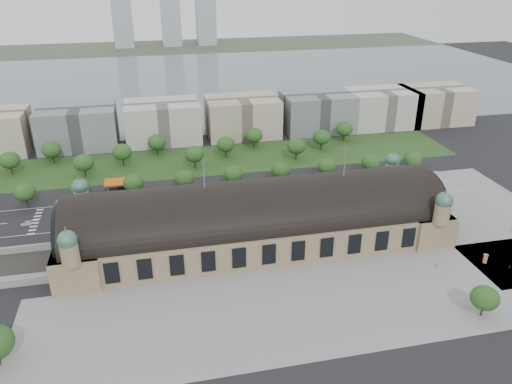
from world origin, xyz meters
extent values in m
plane|color=black|center=(0.00, 0.00, 0.00)|extent=(900.00, 900.00, 0.00)
cube|color=#907A59|center=(0.00, 0.00, 6.00)|extent=(150.00, 40.00, 12.00)
cube|color=#907A59|center=(-67.00, 0.00, 6.00)|extent=(16.00, 43.00, 12.00)
cube|color=#907A59|center=(67.00, 0.00, 6.00)|extent=(16.00, 43.00, 12.00)
cylinder|color=black|center=(0.00, 0.00, 12.00)|extent=(144.00, 37.60, 37.60)
cylinder|color=black|center=(-73.00, 0.00, 14.00)|extent=(1.20, 32.00, 32.00)
cylinder|color=black|center=(73.00, 0.00, 14.00)|extent=(1.20, 32.00, 32.00)
cylinder|color=#907A59|center=(-67.00, 21.00, 16.00)|extent=(6.00, 6.00, 8.00)
sphere|color=#467161|center=(-67.00, 21.00, 21.50)|extent=(6.40, 6.40, 6.40)
cone|color=#467161|center=(-67.00, 21.00, 25.50)|extent=(1.00, 1.00, 2.50)
cylinder|color=#907A59|center=(67.00, 21.00, 16.00)|extent=(6.00, 6.00, 8.00)
sphere|color=#467161|center=(67.00, 21.00, 21.50)|extent=(6.40, 6.40, 6.40)
cone|color=#467161|center=(67.00, 21.00, 25.50)|extent=(1.00, 1.00, 2.50)
cylinder|color=#907A59|center=(-67.00, -21.00, 16.00)|extent=(6.00, 6.00, 8.00)
sphere|color=#467161|center=(-67.00, -21.00, 21.50)|extent=(6.40, 6.40, 6.40)
cone|color=#467161|center=(-67.00, -21.00, 25.50)|extent=(1.00, 1.00, 2.50)
cylinder|color=#907A59|center=(67.00, -21.00, 16.00)|extent=(6.00, 6.00, 8.00)
sphere|color=#467161|center=(67.00, -21.00, 21.50)|extent=(6.40, 6.40, 6.40)
cone|color=#467161|center=(67.00, -21.00, 25.50)|extent=(1.00, 1.00, 2.50)
cylinder|color=#59595B|center=(-20.00, 0.00, 31.50)|extent=(0.50, 0.50, 12.00)
cylinder|color=#59595B|center=(35.00, 0.00, 31.50)|extent=(0.50, 0.50, 12.00)
cube|color=gray|center=(10.00, -44.00, 0.00)|extent=(190.00, 48.00, 0.12)
cube|color=gray|center=(103.00, 0.00, 0.00)|extent=(56.00, 100.00, 0.12)
cube|color=black|center=(-20.00, 38.00, 0.00)|extent=(260.00, 26.00, 0.10)
cube|color=#25461C|center=(-15.00, 93.00, 0.00)|extent=(300.00, 45.00, 0.10)
cube|color=#CD5D0C|center=(-55.00, 62.00, 4.70)|extent=(14.00, 9.00, 0.70)
cube|color=#59595B|center=(-53.00, 68.00, 1.60)|extent=(7.00, 5.00, 3.20)
cylinder|color=#59595B|center=(-60.50, 65.20, 2.20)|extent=(0.50, 0.50, 4.40)
cylinder|color=#59595B|center=(-49.50, 65.20, 2.20)|extent=(0.50, 0.50, 4.40)
cylinder|color=#59595B|center=(-60.50, 58.80, 2.20)|extent=(0.50, 0.50, 4.40)
cylinder|color=#59595B|center=(-49.50, 58.80, 2.20)|extent=(0.50, 0.50, 4.40)
cube|color=slate|center=(0.00, 298.00, 0.00)|extent=(700.00, 320.00, 0.08)
cube|color=#44513D|center=(0.00, 498.00, 0.00)|extent=(700.00, 120.00, 0.14)
cube|color=#9EA8B2|center=(-60.00, 508.00, 40.00)|extent=(24.00, 24.00, 80.00)
cube|color=#9EA8B2|center=(0.00, 508.00, 42.50)|extent=(24.00, 24.00, 85.00)
cube|color=#9EA8B2|center=(45.00, 508.00, 37.50)|extent=(24.00, 24.00, 75.00)
cube|color=gray|center=(-80.00, 133.00, 12.00)|extent=(45.00, 32.00, 24.00)
cube|color=#BBB8B2|center=(-30.00, 133.00, 12.00)|extent=(45.00, 32.00, 24.00)
cube|color=#BEAE95|center=(20.00, 133.00, 12.00)|extent=(45.00, 32.00, 24.00)
cube|color=gray|center=(70.00, 133.00, 12.00)|extent=(45.00, 32.00, 24.00)
cube|color=#BBB8B2|center=(115.00, 133.00, 12.00)|extent=(45.00, 32.00, 24.00)
cube|color=#BEAE95|center=(155.00, 133.00, 12.00)|extent=(45.00, 32.00, 24.00)
cylinder|color=#2D2116|center=(-96.00, 53.00, 2.16)|extent=(0.70, 0.70, 4.32)
ellipsoid|color=#244819|center=(-96.00, 53.00, 7.44)|extent=(9.60, 9.60, 8.16)
cylinder|color=#2D2116|center=(-72.00, 53.00, 2.16)|extent=(0.70, 0.70, 4.32)
ellipsoid|color=#244819|center=(-72.00, 53.00, 7.44)|extent=(9.60, 9.60, 8.16)
cylinder|color=#2D2116|center=(-48.00, 53.00, 2.16)|extent=(0.70, 0.70, 4.32)
ellipsoid|color=#244819|center=(-48.00, 53.00, 7.44)|extent=(9.60, 9.60, 8.16)
cylinder|color=#2D2116|center=(-24.00, 53.00, 2.16)|extent=(0.70, 0.70, 4.32)
ellipsoid|color=#244819|center=(-24.00, 53.00, 7.44)|extent=(9.60, 9.60, 8.16)
cylinder|color=#2D2116|center=(0.00, 53.00, 2.16)|extent=(0.70, 0.70, 4.32)
ellipsoid|color=#244819|center=(0.00, 53.00, 7.44)|extent=(9.60, 9.60, 8.16)
cylinder|color=#2D2116|center=(24.00, 53.00, 2.16)|extent=(0.70, 0.70, 4.32)
ellipsoid|color=#244819|center=(24.00, 53.00, 7.44)|extent=(9.60, 9.60, 8.16)
cylinder|color=#2D2116|center=(48.00, 53.00, 2.16)|extent=(0.70, 0.70, 4.32)
ellipsoid|color=#244819|center=(48.00, 53.00, 7.44)|extent=(9.60, 9.60, 8.16)
cylinder|color=#2D2116|center=(72.00, 53.00, 2.16)|extent=(0.70, 0.70, 4.32)
ellipsoid|color=#244819|center=(72.00, 53.00, 7.44)|extent=(9.60, 9.60, 8.16)
cylinder|color=#2D2116|center=(96.00, 53.00, 2.16)|extent=(0.70, 0.70, 4.32)
ellipsoid|color=#244819|center=(96.00, 53.00, 7.44)|extent=(9.60, 9.60, 8.16)
cylinder|color=#2D2116|center=(-111.00, 95.00, 2.34)|extent=(0.70, 0.70, 4.68)
ellipsoid|color=#244819|center=(-111.00, 95.00, 8.06)|extent=(10.40, 10.40, 8.84)
cylinder|color=#2D2116|center=(-92.00, 107.00, 2.34)|extent=(0.70, 0.70, 4.68)
ellipsoid|color=#244819|center=(-92.00, 107.00, 8.06)|extent=(10.40, 10.40, 8.84)
cylinder|color=#2D2116|center=(-73.00, 83.00, 2.34)|extent=(0.70, 0.70, 4.68)
ellipsoid|color=#244819|center=(-73.00, 83.00, 8.06)|extent=(10.40, 10.40, 8.84)
cylinder|color=#2D2116|center=(-54.00, 95.00, 2.34)|extent=(0.70, 0.70, 4.68)
ellipsoid|color=#244819|center=(-54.00, 95.00, 8.06)|extent=(10.40, 10.40, 8.84)
cylinder|color=#2D2116|center=(-35.00, 107.00, 2.34)|extent=(0.70, 0.70, 4.68)
ellipsoid|color=#244819|center=(-35.00, 107.00, 8.06)|extent=(10.40, 10.40, 8.84)
cylinder|color=#2D2116|center=(-16.00, 83.00, 2.34)|extent=(0.70, 0.70, 4.68)
ellipsoid|color=#244819|center=(-16.00, 83.00, 8.06)|extent=(10.40, 10.40, 8.84)
cylinder|color=#2D2116|center=(3.00, 95.00, 2.34)|extent=(0.70, 0.70, 4.68)
ellipsoid|color=#244819|center=(3.00, 95.00, 8.06)|extent=(10.40, 10.40, 8.84)
cylinder|color=#2D2116|center=(22.00, 107.00, 2.34)|extent=(0.70, 0.70, 4.68)
ellipsoid|color=#244819|center=(22.00, 107.00, 8.06)|extent=(10.40, 10.40, 8.84)
cylinder|color=#2D2116|center=(41.00, 83.00, 2.34)|extent=(0.70, 0.70, 4.68)
ellipsoid|color=#244819|center=(41.00, 83.00, 8.06)|extent=(10.40, 10.40, 8.84)
cylinder|color=#2D2116|center=(60.00, 95.00, 2.34)|extent=(0.70, 0.70, 4.68)
ellipsoid|color=#244819|center=(60.00, 95.00, 8.06)|extent=(10.40, 10.40, 8.84)
cylinder|color=#2D2116|center=(79.00, 107.00, 2.34)|extent=(0.70, 0.70, 4.68)
ellipsoid|color=#244819|center=(79.00, 107.00, 8.06)|extent=(10.40, 10.40, 8.84)
cylinder|color=#2D2116|center=(60.00, -60.00, 1.98)|extent=(0.70, 0.70, 3.96)
ellipsoid|color=#244819|center=(60.00, -60.00, 6.82)|extent=(9.00, 9.00, 7.65)
imported|color=silver|center=(-93.22, 34.15, 0.79)|extent=(4.77, 2.23, 1.58)
imported|color=gray|center=(-67.04, 37.27, 0.79)|extent=(4.87, 1.96, 1.58)
imported|color=black|center=(-75.15, 37.68, 0.74)|extent=(5.39, 2.63, 1.48)
imported|color=maroon|center=(-19.01, 48.15, 0.67)|extent=(4.75, 2.29, 1.34)
imported|color=#515258|center=(50.59, 46.57, 0.69)|extent=(4.29, 1.81, 1.38)
imported|color=silver|center=(89.97, 38.56, 0.78)|extent=(5.89, 3.31, 1.55)
imported|color=black|center=(-52.94, 21.00, 0.72)|extent=(4.48, 3.77, 1.45)
imported|color=maroon|center=(-77.14, 25.00, 0.76)|extent=(5.98, 5.14, 1.53)
imported|color=#171F43|center=(-58.53, 21.00, 0.73)|extent=(5.26, 4.66, 1.46)
imported|color=#5A5E61|center=(-41.97, 21.00, 0.82)|extent=(5.09, 4.33, 1.65)
imported|color=silver|center=(-27.98, 25.00, 0.69)|extent=(4.32, 3.49, 1.38)
imported|color=gray|center=(-49.84, 25.00, 0.65)|extent=(5.15, 3.89, 1.30)
imported|color=black|center=(-43.23, 23.81, 0.75)|extent=(5.49, 4.48, 1.50)
imported|color=red|center=(-6.17, 27.00, 1.69)|extent=(12.24, 3.32, 3.38)
imported|color=silver|center=(5.76, 27.00, 1.67)|extent=(12.22, 3.99, 3.34)
imported|color=beige|center=(17.19, 32.00, 1.47)|extent=(10.71, 3.05, 2.95)
cylinder|color=#E35938|center=(80.00, -33.27, 1.64)|extent=(1.53, 1.53, 3.28)
cylinder|color=#59595B|center=(80.00, -33.27, 3.39)|extent=(1.86, 1.86, 0.27)
imported|color=gray|center=(60.19, -33.04, 0.94)|extent=(0.98, 0.64, 1.89)
imported|color=gray|center=(86.14, -39.08, 0.84)|extent=(0.70, 0.73, 1.68)
camera|label=1|loc=(-37.51, -168.86, 103.41)|focal=35.00mm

